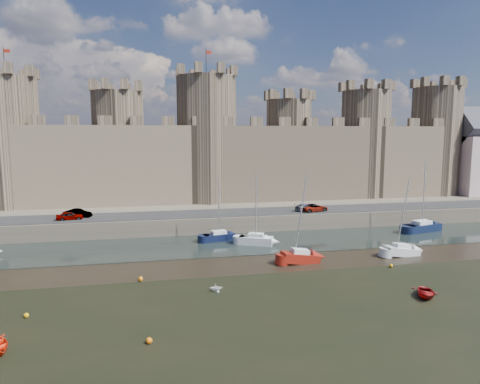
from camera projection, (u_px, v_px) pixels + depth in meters
The scene contains 21 objects.
ground at pixel (258, 319), 34.76m from camera, with size 160.00×160.00×0.00m, color black.
seaweed_patch at pixel (279, 356), 28.94m from camera, with size 70.00×34.00×0.01m, color black.
water_channel at pixel (215, 245), 58.07m from camera, with size 160.00×12.00×0.08m, color black.
quay at pixel (192, 198), 92.87m from camera, with size 160.00×60.00×2.50m, color #4C443A.
road at pixel (206, 214), 67.45m from camera, with size 160.00×7.00×0.10m, color black.
castle at pixel (193, 152), 79.70m from camera, with size 108.50×11.00×29.00m.
car_0 at pixel (70, 216), 62.30m from camera, with size 1.49×3.72×1.27m, color gray.
car_1 at pixel (78, 213), 64.20m from camera, with size 1.41×4.04×1.33m, color gray.
car_2 at pixel (308, 207), 69.81m from camera, with size 1.81×4.46×1.29m, color gray.
car_3 at pixel (314, 208), 69.21m from camera, with size 2.12×4.59×1.28m, color gray.
sailboat_1 at pixel (219, 236), 60.18m from camera, with size 4.77×2.62×9.04m.
sailboat_2 at pixel (256, 239), 58.00m from camera, with size 4.89×3.51×9.85m.
sailboat_3 at pixel (422, 227), 65.99m from camera, with size 6.50×3.81×10.70m.
sailboat_4 at pixel (300, 256), 49.96m from camera, with size 4.57×2.04×10.42m.
sailboat_5 at pixel (401, 250), 52.99m from camera, with size 4.54×2.03×9.56m.
dinghy_3 at pixel (216, 288), 40.92m from camera, with size 1.17×0.72×1.36m, color white.
dinghy_4 at pixel (426, 294), 39.40m from camera, with size 2.36×0.68×3.30m, color maroon.
buoy_0 at pixel (26, 315), 35.00m from camera, with size 0.41×0.41×0.41m, color #DF9D09.
buoy_1 at pixel (141, 279), 43.72m from camera, with size 0.50×0.50×0.50m, color orange.
buoy_3 at pixel (391, 266), 48.27m from camera, with size 0.42×0.42×0.42m, color #CE9209.
buoy_4 at pixel (149, 341), 30.63m from camera, with size 0.48×0.48×0.48m, color orange.
Camera 1 is at (-8.00, -32.13, 14.88)m, focal length 32.00 mm.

